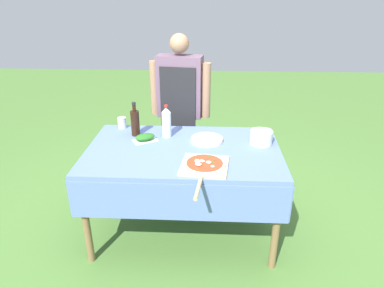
{
  "coord_description": "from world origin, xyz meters",
  "views": [
    {
      "loc": [
        0.18,
        -2.33,
        1.88
      ],
      "look_at": [
        0.07,
        0.0,
        0.8
      ],
      "focal_mm": 32.0,
      "sensor_mm": 36.0,
      "label": 1
    }
  ],
  "objects": [
    {
      "name": "mixing_tub",
      "position": [
        0.6,
        0.12,
        0.81
      ],
      "size": [
        0.17,
        0.17,
        0.11
      ],
      "primitive_type": "cylinder",
      "color": "silver",
      "rests_on": "prep_table"
    },
    {
      "name": "oil_bottle",
      "position": [
        -0.41,
        0.24,
        0.87
      ],
      "size": [
        0.07,
        0.07,
        0.28
      ],
      "color": "black",
      "rests_on": "prep_table"
    },
    {
      "name": "pizza_on_peel",
      "position": [
        0.16,
        -0.29,
        0.77
      ],
      "size": [
        0.35,
        0.59,
        0.05
      ],
      "rotation": [
        0.0,
        0.0,
        -0.11
      ],
      "color": "#D1B27F",
      "rests_on": "prep_table"
    },
    {
      "name": "ground_plane",
      "position": [
        0.0,
        0.0,
        0.0
      ],
      "size": [
        12.0,
        12.0,
        0.0
      ],
      "primitive_type": "plane",
      "color": "#517F38"
    },
    {
      "name": "herb_container",
      "position": [
        -0.31,
        0.13,
        0.79
      ],
      "size": [
        0.22,
        0.19,
        0.06
      ],
      "rotation": [
        0.0,
        0.0,
        0.49
      ],
      "color": "silver",
      "rests_on": "prep_table"
    },
    {
      "name": "prep_table",
      "position": [
        0.0,
        0.0,
        0.67
      ],
      "size": [
        1.48,
        0.93,
        0.76
      ],
      "color": "#607AB7",
      "rests_on": "ground"
    },
    {
      "name": "person_cook",
      "position": [
        -0.08,
        0.73,
        0.89
      ],
      "size": [
        0.56,
        0.24,
        1.51
      ],
      "rotation": [
        0.0,
        0.0,
        3.0
      ],
      "color": "#70604C",
      "rests_on": "ground"
    },
    {
      "name": "water_bottle",
      "position": [
        -0.15,
        0.23,
        0.89
      ],
      "size": [
        0.07,
        0.07,
        0.27
      ],
      "color": "silver",
      "rests_on": "prep_table"
    },
    {
      "name": "plate_stack",
      "position": [
        0.18,
        0.15,
        0.77
      ],
      "size": [
        0.26,
        0.26,
        0.02
      ],
      "color": "beige",
      "rests_on": "prep_table"
    },
    {
      "name": "sauce_jar",
      "position": [
        -0.56,
        0.39,
        0.8
      ],
      "size": [
        0.08,
        0.08,
        0.09
      ],
      "color": "silver",
      "rests_on": "prep_table"
    }
  ]
}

